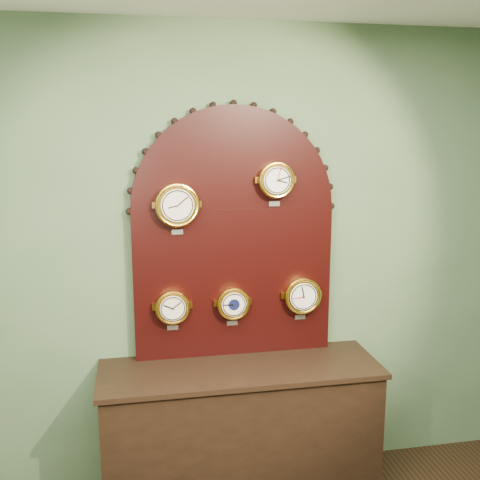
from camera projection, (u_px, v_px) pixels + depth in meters
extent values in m
plane|color=#4E6A48|center=(232.00, 261.00, 3.43)|extent=(4.00, 0.00, 4.00)
cube|color=black|center=(241.00, 434.00, 3.37)|extent=(1.60, 0.50, 0.80)
cube|color=black|center=(234.00, 282.00, 3.41)|extent=(1.20, 0.06, 0.90)
cylinder|color=black|center=(234.00, 209.00, 3.32)|extent=(1.20, 0.06, 1.20)
cylinder|color=gold|center=(177.00, 205.00, 3.19)|extent=(0.23, 0.08, 0.23)
torus|color=gold|center=(177.00, 205.00, 3.16)|extent=(0.25, 0.02, 0.25)
cylinder|color=beige|center=(178.00, 206.00, 3.16)|extent=(0.19, 0.01, 0.19)
cube|color=silver|center=(177.00, 232.00, 3.25)|extent=(0.07, 0.01, 0.03)
cylinder|color=gold|center=(276.00, 180.00, 3.27)|extent=(0.20, 0.08, 0.20)
torus|color=gold|center=(277.00, 180.00, 3.24)|extent=(0.21, 0.02, 0.21)
cylinder|color=silver|center=(277.00, 180.00, 3.24)|extent=(0.16, 0.01, 0.16)
cube|color=silver|center=(274.00, 204.00, 3.33)|extent=(0.07, 0.01, 0.03)
cylinder|color=gold|center=(172.00, 306.00, 3.30)|extent=(0.19, 0.08, 0.19)
torus|color=gold|center=(173.00, 308.00, 3.27)|extent=(0.20, 0.02, 0.20)
cylinder|color=beige|center=(173.00, 309.00, 3.27)|extent=(0.15, 0.01, 0.15)
cube|color=silver|center=(173.00, 328.00, 3.35)|extent=(0.06, 0.01, 0.03)
cylinder|color=gold|center=(233.00, 303.00, 3.37)|extent=(0.18, 0.08, 0.18)
torus|color=gold|center=(234.00, 304.00, 3.34)|extent=(0.20, 0.02, 0.20)
cylinder|color=beige|center=(234.00, 305.00, 3.33)|extent=(0.15, 0.01, 0.15)
cube|color=silver|center=(232.00, 323.00, 3.42)|extent=(0.07, 0.01, 0.03)
cylinder|color=#0B1133|center=(234.00, 305.00, 3.33)|extent=(0.07, 0.00, 0.07)
cylinder|color=gold|center=(302.00, 295.00, 3.44)|extent=(0.21, 0.08, 0.21)
torus|color=gold|center=(303.00, 296.00, 3.41)|extent=(0.23, 0.02, 0.23)
cylinder|color=silver|center=(304.00, 297.00, 3.41)|extent=(0.17, 0.01, 0.17)
cube|color=silver|center=(300.00, 317.00, 3.50)|extent=(0.06, 0.01, 0.03)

